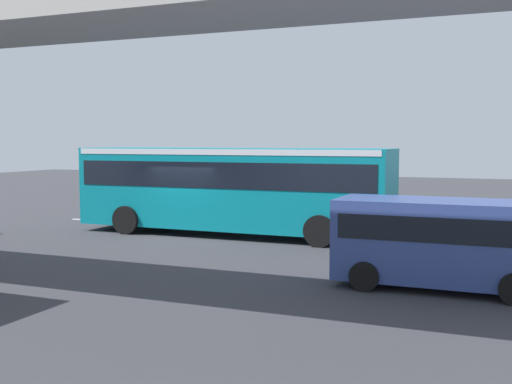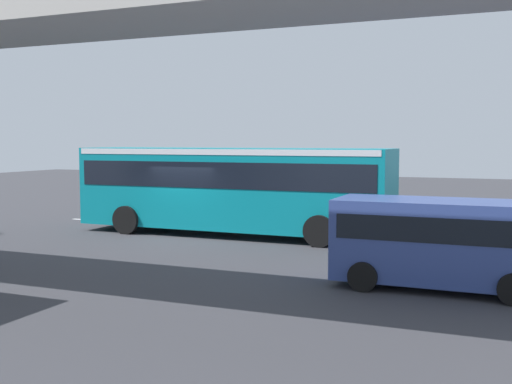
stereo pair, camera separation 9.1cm
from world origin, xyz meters
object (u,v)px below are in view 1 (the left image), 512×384
Objects in this scene: parked_van at (442,238)px; pedestrian at (374,208)px; city_bus at (232,183)px; traffic_sign at (139,174)px.

parked_van reaches higher than pedestrian.
city_bus is 5.49m from pedestrian.
city_bus is at bearing 31.50° from pedestrian.
pedestrian is at bearing 175.18° from traffic_sign.
pedestrian is at bearing -148.50° from city_bus.
pedestrian is 0.64× the size of traffic_sign.
pedestrian is (3.26, -8.38, -0.30)m from parked_van.
parked_van is at bearing 146.85° from traffic_sign.
parked_van is 17.04m from traffic_sign.
city_bus reaches higher than traffic_sign.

